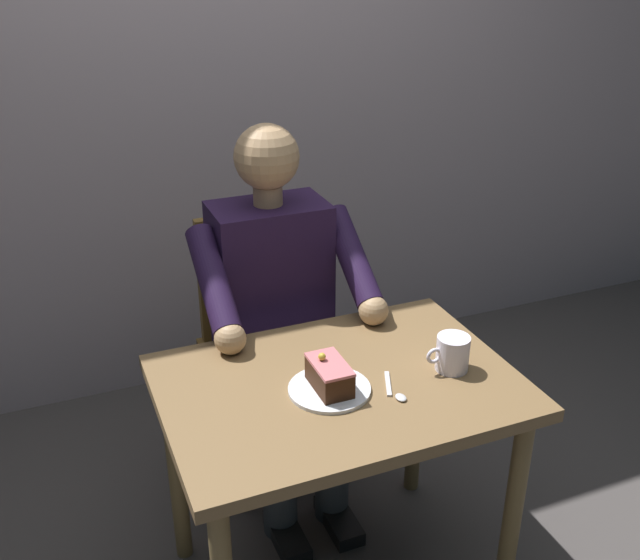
# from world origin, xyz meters

# --- Properties ---
(cafe_rear_panel) EXTENTS (6.40, 0.12, 3.00)m
(cafe_rear_panel) POSITION_xyz_m (0.00, -1.33, 1.50)
(cafe_rear_panel) COLOR #A3949A
(cafe_rear_panel) RESTS_ON ground
(dining_table) EXTENTS (0.92, 0.65, 0.70)m
(dining_table) POSITION_xyz_m (0.00, 0.00, 0.60)
(dining_table) COLOR brown
(dining_table) RESTS_ON ground
(chair) EXTENTS (0.42, 0.42, 0.91)m
(chair) POSITION_xyz_m (0.00, -0.64, 0.50)
(chair) COLOR brown
(chair) RESTS_ON ground
(seated_person) EXTENTS (0.53, 0.58, 1.25)m
(seated_person) POSITION_xyz_m (-0.00, -0.47, 0.65)
(seated_person) COLOR #231434
(seated_person) RESTS_ON ground
(dessert_plate) EXTENTS (0.21, 0.21, 0.01)m
(dessert_plate) POSITION_xyz_m (0.04, 0.03, 0.71)
(dessert_plate) COLOR white
(dessert_plate) RESTS_ON dining_table
(cake_slice) EXTENTS (0.08, 0.14, 0.09)m
(cake_slice) POSITION_xyz_m (0.04, 0.03, 0.75)
(cake_slice) COLOR #381D0E
(cake_slice) RESTS_ON dessert_plate
(coffee_cup) EXTENTS (0.12, 0.09, 0.10)m
(coffee_cup) POSITION_xyz_m (-0.30, 0.06, 0.75)
(coffee_cup) COLOR white
(coffee_cup) RESTS_ON dining_table
(dessert_spoon) EXTENTS (0.05, 0.14, 0.01)m
(dessert_spoon) POSITION_xyz_m (-0.11, 0.10, 0.70)
(dessert_spoon) COLOR silver
(dessert_spoon) RESTS_ON dining_table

